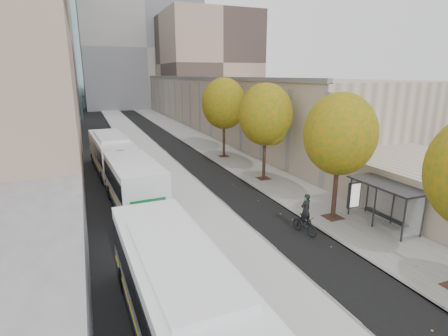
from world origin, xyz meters
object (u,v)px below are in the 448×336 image
distant_car (102,137)px  bus_far (119,163)px  cyclist (305,219)px  bus_shelter (389,191)px

distant_car → bus_far: bearing=-76.7°
bus_far → cyclist: 15.84m
bus_shelter → cyclist: (-4.96, 0.89, -1.32)m
bus_shelter → cyclist: 5.21m
bus_far → cyclist: size_ratio=8.23×
cyclist → distant_car: bearing=94.3°
bus_shelter → distant_car: bus_shelter is taller
cyclist → distant_car: size_ratio=0.55×
bus_far → bus_shelter: bearing=-50.2°
cyclist → distant_car: (-8.77, 32.39, -0.14)m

